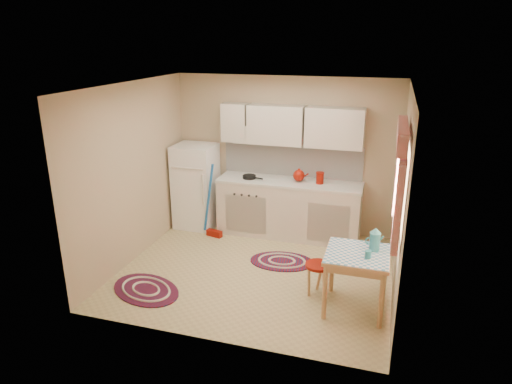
% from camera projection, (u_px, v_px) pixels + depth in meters
% --- Properties ---
extents(room_shell, '(3.64, 3.60, 2.52)m').
position_uv_depth(room_shell, '(273.00, 155.00, 5.96)').
color(room_shell, tan).
rests_on(room_shell, ground).
extents(fridge, '(0.65, 0.60, 1.40)m').
position_uv_depth(fridge, '(196.00, 186.00, 7.59)').
color(fridge, white).
rests_on(fridge, ground).
extents(broom, '(0.30, 0.18, 1.20)m').
position_uv_depth(broom, '(213.00, 201.00, 7.19)').
color(broom, blue).
rests_on(broom, ground).
extents(base_cabinets, '(2.25, 0.60, 0.88)m').
position_uv_depth(base_cabinets, '(289.00, 209.00, 7.29)').
color(base_cabinets, beige).
rests_on(base_cabinets, ground).
extents(countertop, '(2.27, 0.62, 0.04)m').
position_uv_depth(countertop, '(289.00, 182.00, 7.14)').
color(countertop, silver).
rests_on(countertop, base_cabinets).
extents(frying_pan, '(0.26, 0.26, 0.05)m').
position_uv_depth(frying_pan, '(249.00, 177.00, 7.26)').
color(frying_pan, black).
rests_on(frying_pan, countertop).
extents(red_kettle, '(0.25, 0.24, 0.20)m').
position_uv_depth(red_kettle, '(299.00, 176.00, 7.07)').
color(red_kettle, maroon).
rests_on(red_kettle, countertop).
extents(red_canister, '(0.12, 0.12, 0.16)m').
position_uv_depth(red_canister, '(320.00, 179.00, 6.98)').
color(red_canister, maroon).
rests_on(red_canister, countertop).
extents(table, '(0.72, 0.72, 0.72)m').
position_uv_depth(table, '(355.00, 281.00, 5.31)').
color(table, tan).
rests_on(table, ground).
extents(stool, '(0.34, 0.34, 0.42)m').
position_uv_depth(stool, '(318.00, 279.00, 5.65)').
color(stool, maroon).
rests_on(stool, ground).
extents(coffee_pot, '(0.17, 0.15, 0.30)m').
position_uv_depth(coffee_pot, '(375.00, 239.00, 5.21)').
color(coffee_pot, teal).
rests_on(coffee_pot, table).
extents(mug, '(0.07, 0.07, 0.10)m').
position_uv_depth(mug, '(368.00, 255.00, 5.06)').
color(mug, teal).
rests_on(mug, table).
extents(rug_center, '(0.98, 0.71, 0.02)m').
position_uv_depth(rug_center, '(282.00, 261.00, 6.54)').
color(rug_center, maroon).
rests_on(rug_center, ground).
extents(rug_left, '(1.18, 1.01, 0.02)m').
position_uv_depth(rug_left, '(146.00, 290.00, 5.81)').
color(rug_left, maroon).
rests_on(rug_left, ground).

